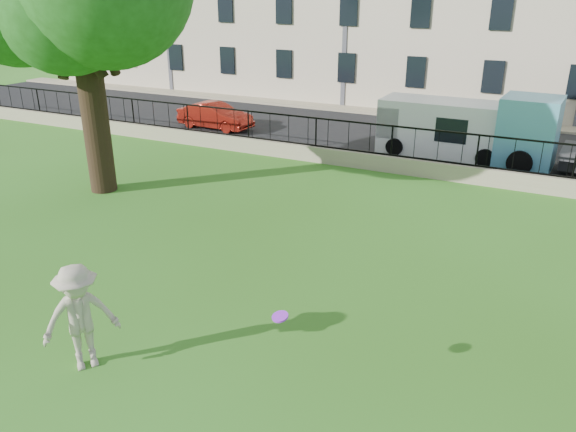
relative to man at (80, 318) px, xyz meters
The scene contains 9 objects.
ground 2.38m from the man, 47.22° to the left, with size 120.00×120.00×0.00m, color #326618.
retaining_wall 13.68m from the man, 83.84° to the left, with size 50.00×0.40×0.60m, color gray.
iron_railing 13.66m from the man, 83.84° to the left, with size 50.00×0.05×1.13m.
street 18.37m from the man, 85.42° to the left, with size 60.00×9.00×0.01m, color black.
sidewalk 23.55m from the man, 86.43° to the left, with size 60.00×1.40×0.12m, color gray.
man is the anchor object (origin of this frame).
frisbee 3.55m from the man, 15.80° to the left, with size 0.27×0.27×0.03m, color #9E29EA.
red_sedan 18.35m from the man, 116.07° to the left, with size 1.30×3.73×1.23m, color maroon.
white_van 16.99m from the man, 80.69° to the left, with size 5.17×2.02×2.17m, color white.
Camera 1 is at (5.44, -7.43, 6.27)m, focal length 35.00 mm.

